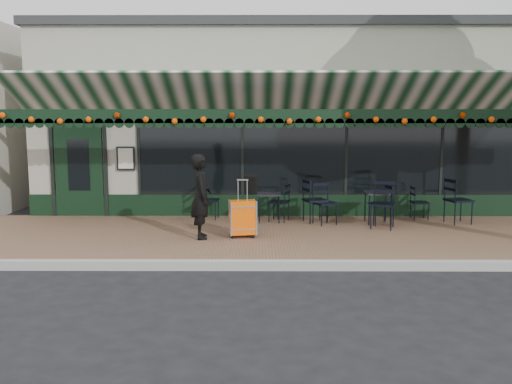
{
  "coord_description": "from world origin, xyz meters",
  "views": [
    {
      "loc": [
        -0.61,
        -8.54,
        2.41
      ],
      "look_at": [
        -0.67,
        1.6,
        1.04
      ],
      "focal_mm": 38.0,
      "sensor_mm": 36.0,
      "label": 1
    }
  ],
  "objects_px": {
    "cafe_table_a": "(378,195)",
    "cafe_table_b": "(269,196)",
    "chair_a_right": "(420,203)",
    "chair_b_right": "(315,201)",
    "chair_a_left": "(380,205)",
    "chair_a_front": "(383,205)",
    "chair_solo": "(209,200)",
    "chair_b_front": "(325,204)",
    "suitcase": "(243,218)",
    "chair_b_left": "(279,202)",
    "woman": "(201,196)",
    "chair_a_extra": "(458,201)"
  },
  "relations": [
    {
      "from": "chair_a_extra",
      "to": "chair_b_front",
      "type": "height_order",
      "value": "chair_a_extra"
    },
    {
      "from": "suitcase",
      "to": "cafe_table_a",
      "type": "relative_size",
      "value": 1.63
    },
    {
      "from": "chair_a_right",
      "to": "chair_a_extra",
      "type": "relative_size",
      "value": 0.76
    },
    {
      "from": "chair_b_front",
      "to": "chair_solo",
      "type": "height_order",
      "value": "chair_b_front"
    },
    {
      "from": "cafe_table_a",
      "to": "chair_a_left",
      "type": "xyz_separation_m",
      "value": [
        0.02,
        -0.14,
        -0.18
      ]
    },
    {
      "from": "chair_a_extra",
      "to": "chair_b_front",
      "type": "distance_m",
      "value": 2.91
    },
    {
      "from": "suitcase",
      "to": "chair_b_front",
      "type": "relative_size",
      "value": 1.24
    },
    {
      "from": "chair_a_right",
      "to": "chair_b_right",
      "type": "distance_m",
      "value": 2.42
    },
    {
      "from": "chair_a_left",
      "to": "chair_a_extra",
      "type": "xyz_separation_m",
      "value": [
        1.72,
        0.14,
        0.07
      ]
    },
    {
      "from": "cafe_table_b",
      "to": "chair_b_front",
      "type": "distance_m",
      "value": 1.24
    },
    {
      "from": "chair_b_right",
      "to": "cafe_table_a",
      "type": "bearing_deg",
      "value": -111.67
    },
    {
      "from": "chair_a_left",
      "to": "chair_b_left",
      "type": "xyz_separation_m",
      "value": [
        -2.16,
        0.35,
        -0.0
      ]
    },
    {
      "from": "cafe_table_a",
      "to": "chair_a_right",
      "type": "distance_m",
      "value": 1.17
    },
    {
      "from": "woman",
      "to": "chair_a_front",
      "type": "height_order",
      "value": "woman"
    },
    {
      "from": "woman",
      "to": "chair_a_left",
      "type": "height_order",
      "value": "woman"
    },
    {
      "from": "cafe_table_a",
      "to": "chair_b_right",
      "type": "distance_m",
      "value": 1.36
    },
    {
      "from": "cafe_table_b",
      "to": "chair_b_front",
      "type": "height_order",
      "value": "chair_b_front"
    },
    {
      "from": "cafe_table_a",
      "to": "chair_a_front",
      "type": "bearing_deg",
      "value": -92.25
    },
    {
      "from": "suitcase",
      "to": "chair_a_front",
      "type": "bearing_deg",
      "value": 6.12
    },
    {
      "from": "chair_a_left",
      "to": "chair_solo",
      "type": "distance_m",
      "value": 3.79
    },
    {
      "from": "woman",
      "to": "chair_solo",
      "type": "bearing_deg",
      "value": -9.18
    },
    {
      "from": "suitcase",
      "to": "chair_solo",
      "type": "xyz_separation_m",
      "value": [
        -0.82,
        1.93,
        0.05
      ]
    },
    {
      "from": "chair_a_front",
      "to": "chair_solo",
      "type": "relative_size",
      "value": 1.16
    },
    {
      "from": "cafe_table_a",
      "to": "chair_a_left",
      "type": "bearing_deg",
      "value": -81.39
    },
    {
      "from": "chair_a_right",
      "to": "chair_solo",
      "type": "xyz_separation_m",
      "value": [
        -4.76,
        0.04,
        0.04
      ]
    },
    {
      "from": "chair_a_front",
      "to": "chair_b_left",
      "type": "height_order",
      "value": "chair_a_front"
    },
    {
      "from": "cafe_table_a",
      "to": "chair_b_front",
      "type": "height_order",
      "value": "chair_b_front"
    },
    {
      "from": "chair_a_right",
      "to": "chair_a_left",
      "type": "bearing_deg",
      "value": 119.24
    },
    {
      "from": "chair_a_left",
      "to": "chair_a_front",
      "type": "relative_size",
      "value": 0.87
    },
    {
      "from": "suitcase",
      "to": "chair_b_front",
      "type": "bearing_deg",
      "value": 26.07
    },
    {
      "from": "cafe_table_a",
      "to": "cafe_table_b",
      "type": "xyz_separation_m",
      "value": [
        -2.36,
        0.18,
        -0.05
      ]
    },
    {
      "from": "cafe_table_b",
      "to": "chair_a_right",
      "type": "xyz_separation_m",
      "value": [
        3.41,
        0.28,
        -0.19
      ]
    },
    {
      "from": "cafe_table_a",
      "to": "chair_b_left",
      "type": "height_order",
      "value": "chair_b_left"
    },
    {
      "from": "woman",
      "to": "chair_a_front",
      "type": "bearing_deg",
      "value": -85.59
    },
    {
      "from": "cafe_table_b",
      "to": "chair_b_right",
      "type": "relative_size",
      "value": 0.66
    },
    {
      "from": "woman",
      "to": "suitcase",
      "type": "distance_m",
      "value": 0.9
    },
    {
      "from": "suitcase",
      "to": "chair_a_extra",
      "type": "bearing_deg",
      "value": 6.24
    },
    {
      "from": "woman",
      "to": "chair_a_left",
      "type": "bearing_deg",
      "value": -80.04
    },
    {
      "from": "woman",
      "to": "chair_a_extra",
      "type": "relative_size",
      "value": 1.62
    },
    {
      "from": "chair_a_left",
      "to": "chair_b_right",
      "type": "distance_m",
      "value": 1.39
    },
    {
      "from": "cafe_table_a",
      "to": "chair_a_front",
      "type": "xyz_separation_m",
      "value": [
        -0.02,
        -0.55,
        -0.12
      ]
    },
    {
      "from": "cafe_table_a",
      "to": "chair_a_right",
      "type": "height_order",
      "value": "chair_a_right"
    },
    {
      "from": "suitcase",
      "to": "chair_a_extra",
      "type": "distance_m",
      "value": 4.85
    },
    {
      "from": "cafe_table_b",
      "to": "chair_b_left",
      "type": "xyz_separation_m",
      "value": [
        0.22,
        0.03,
        -0.14
      ]
    },
    {
      "from": "suitcase",
      "to": "chair_a_right",
      "type": "relative_size",
      "value": 1.47
    },
    {
      "from": "chair_solo",
      "to": "chair_a_right",
      "type": "bearing_deg",
      "value": -83.78
    },
    {
      "from": "chair_a_right",
      "to": "chair_a_extra",
      "type": "xyz_separation_m",
      "value": [
        0.7,
        -0.46,
        0.12
      ]
    },
    {
      "from": "woman",
      "to": "chair_b_right",
      "type": "distance_m",
      "value": 2.85
    },
    {
      "from": "chair_b_right",
      "to": "chair_a_right",
      "type": "bearing_deg",
      "value": -98.6
    },
    {
      "from": "chair_b_front",
      "to": "chair_b_left",
      "type": "bearing_deg",
      "value": 137.64
    }
  ]
}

